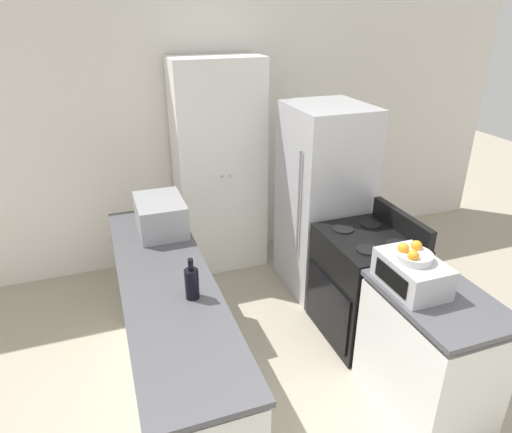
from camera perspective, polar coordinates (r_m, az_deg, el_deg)
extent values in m
cube|color=silver|center=(4.80, -5.94, 9.62)|extent=(7.00, 0.06, 2.60)
cube|color=silver|center=(3.39, -10.47, -14.67)|extent=(0.58, 2.36, 0.84)
cube|color=#4C4C51|center=(3.11, -11.14, -7.92)|extent=(0.60, 2.41, 0.04)
cube|color=silver|center=(3.39, 20.66, -16.08)|extent=(0.58, 0.85, 0.84)
cube|color=#4C4C51|center=(3.11, 21.96, -9.43)|extent=(0.60, 0.87, 0.04)
cube|color=white|center=(4.61, -4.59, 6.04)|extent=(0.87, 0.46, 2.14)
sphere|color=#B2B2B7|center=(4.38, -4.25, 5.02)|extent=(0.03, 0.03, 0.03)
sphere|color=#B2B2B7|center=(4.40, -3.24, 5.14)|extent=(0.03, 0.03, 0.03)
cube|color=black|center=(3.90, 13.29, -8.45)|extent=(0.64, 0.76, 0.91)
cube|color=black|center=(3.81, 8.87, -10.92)|extent=(0.02, 0.67, 0.50)
cube|color=black|center=(3.80, 17.78, -0.70)|extent=(0.06, 0.72, 0.16)
cylinder|color=black|center=(3.47, 13.82, -4.05)|extent=(0.17, 0.17, 0.01)
cylinder|color=black|center=(3.74, 10.84, -1.54)|extent=(0.17, 0.17, 0.01)
cylinder|color=black|center=(3.61, 17.25, -3.32)|extent=(0.17, 0.17, 0.01)
cylinder|color=black|center=(3.87, 14.13, -0.95)|extent=(0.17, 0.17, 0.01)
cube|color=#B7B7BC|center=(4.31, 8.40, 1.95)|extent=(0.67, 0.77, 1.79)
cylinder|color=gray|center=(3.95, 5.33, 1.36)|extent=(0.02, 0.02, 0.98)
cube|color=#939399|center=(3.69, -11.86, 0.17)|extent=(0.36, 0.51, 0.26)
cube|color=black|center=(3.68, -8.94, 0.34)|extent=(0.01, 0.31, 0.19)
cylinder|color=black|center=(2.84, -8.02, -8.33)|extent=(0.09, 0.09, 0.20)
cylinder|color=black|center=(2.77, -8.18, -5.97)|extent=(0.03, 0.03, 0.08)
cube|color=#B2B2B7|center=(3.07, 18.90, -6.72)|extent=(0.31, 0.45, 0.20)
cube|color=black|center=(2.99, 16.49, -7.35)|extent=(0.01, 0.32, 0.12)
cylinder|color=silver|center=(3.00, 19.13, -4.75)|extent=(0.23, 0.23, 0.05)
sphere|color=orange|center=(3.05, 19.41, -3.49)|extent=(0.07, 0.07, 0.07)
sphere|color=orange|center=(2.99, 17.94, -3.82)|extent=(0.07, 0.07, 0.07)
sphere|color=orange|center=(2.92, 19.06, -4.67)|extent=(0.07, 0.07, 0.07)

